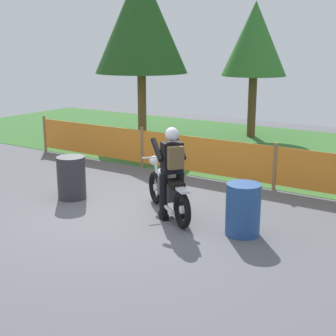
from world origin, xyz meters
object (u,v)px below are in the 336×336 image
object	(u,v)px
motorcycle_lead	(168,190)
rider_lead	(172,168)
oil_drum	(71,178)
spare_drum	(243,209)

from	to	relation	value
motorcycle_lead	rider_lead	size ratio (longest dim) A/B	1.03
rider_lead	motorcycle_lead	bearing A→B (deg)	0.51
oil_drum	spare_drum	bearing A→B (deg)	2.26
oil_drum	motorcycle_lead	bearing A→B (deg)	7.28
oil_drum	spare_drum	distance (m)	3.79
rider_lead	oil_drum	xyz separation A→B (m)	(-2.37, -0.15, -0.51)
rider_lead	oil_drum	bearing A→B (deg)	40.10
motorcycle_lead	rider_lead	world-z (taller)	rider_lead
motorcycle_lead	spare_drum	size ratio (longest dim) A/B	1.98
motorcycle_lead	oil_drum	size ratio (longest dim) A/B	1.98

